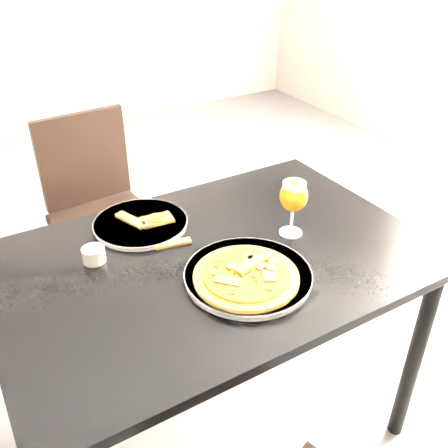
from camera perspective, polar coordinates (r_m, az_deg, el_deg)
ground at (r=2.09m, az=-2.92°, el=-16.60°), size 6.00×6.00×0.00m
dining_table at (r=1.46m, az=-1.13°, el=-6.46°), size 1.21×0.81×0.75m
chair_far at (r=2.22m, az=-13.94°, el=1.67°), size 0.43×0.43×0.88m
plate_main at (r=1.31m, az=2.76°, el=-5.89°), size 0.35×0.35×0.02m
pizza at (r=1.28m, az=2.57°, el=-5.89°), size 0.27×0.27×0.03m
plate_second at (r=1.55m, az=-9.51°, el=0.06°), size 0.37×0.37×0.02m
crust_scraps at (r=1.54m, az=-8.67°, el=0.50°), size 0.15×0.13×0.01m
loose_crust at (r=1.45m, az=-5.85°, el=-2.21°), size 0.11×0.04×0.01m
sauce_cup at (r=1.41m, az=-14.68°, el=-3.35°), size 0.06×0.06×0.04m
beer_glass at (r=1.45m, az=7.95°, el=3.13°), size 0.08×0.08×0.17m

